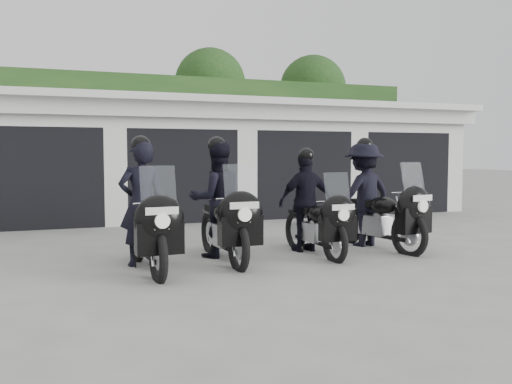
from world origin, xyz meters
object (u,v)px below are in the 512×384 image
object	(u,v)px
police_bike_d	(371,199)
police_bike_c	(311,207)
police_bike_a	(146,215)
police_bike_b	(221,206)

from	to	relation	value
police_bike_d	police_bike_c	bearing A→B (deg)	175.51
police_bike_c	police_bike_d	bearing A→B (deg)	5.11
police_bike_d	police_bike_a	bearing A→B (deg)	176.15
police_bike_a	police_bike_b	bearing A→B (deg)	15.44
police_bike_b	police_bike_c	bearing A→B (deg)	-1.12
police_bike_a	police_bike_c	world-z (taller)	police_bike_a
police_bike_b	police_bike_c	world-z (taller)	police_bike_b
police_bike_c	police_bike_d	size ratio (longest dim) A/B	0.91
police_bike_b	police_bike_c	xyz separation A→B (m)	(1.53, -0.02, -0.07)
police_bike_d	police_bike_b	bearing A→B (deg)	171.32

